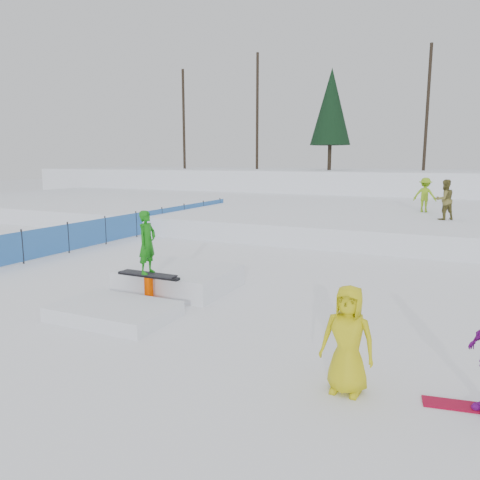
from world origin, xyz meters
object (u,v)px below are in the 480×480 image
at_px(walker_olive, 445,200).
at_px(walker_ygreen, 425,195).
at_px(safety_fence, 136,224).
at_px(jib_rail_feature, 163,284).
at_px(spectator_yellow, 348,340).

relative_size(walker_olive, walker_ygreen, 1.02).
bearing_deg(safety_fence, walker_ygreen, 35.56).
distance_m(safety_fence, jib_rail_feature, 9.05).
xyz_separation_m(safety_fence, walker_olive, (11.70, 5.00, 1.07)).
distance_m(spectator_yellow, jib_rail_feature, 5.77).
xyz_separation_m(safety_fence, spectator_yellow, (11.00, -9.59, 0.22)).
bearing_deg(spectator_yellow, walker_ygreen, 93.52).
bearing_deg(safety_fence, walker_olive, 23.16).
xyz_separation_m(walker_ygreen, jib_rail_feature, (-4.77, -14.47, -1.30)).
bearing_deg(walker_olive, safety_fence, -13.85).
bearing_deg(walker_olive, walker_ygreen, -107.98).
height_order(spectator_yellow, jib_rail_feature, jib_rail_feature).
relative_size(walker_olive, jib_rail_feature, 0.37).
height_order(walker_olive, spectator_yellow, walker_olive).
bearing_deg(walker_olive, spectator_yellow, 50.25).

